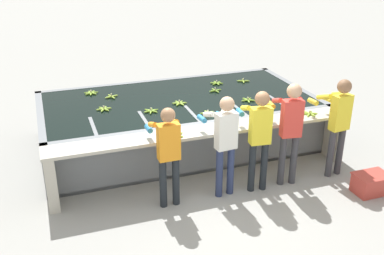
{
  "coord_description": "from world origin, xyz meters",
  "views": [
    {
      "loc": [
        -2.4,
        -5.91,
        3.8
      ],
      "look_at": [
        0.0,
        0.98,
        0.65
      ],
      "focal_mm": 42.0,
      "sensor_mm": 36.0,
      "label": 1
    }
  ],
  "objects_px": {
    "banana_bunch_floating_9": "(217,83)",
    "banana_bunch_ledge_0": "(310,114)",
    "banana_bunch_floating_0": "(91,93)",
    "banana_bunch_floating_2": "(104,109)",
    "worker_3": "(290,125)",
    "worker_1": "(225,137)",
    "crate": "(371,184)",
    "banana_bunch_floating_1": "(208,113)",
    "banana_bunch_floating_5": "(248,100)",
    "banana_bunch_floating_4": "(215,90)",
    "banana_bunch_floating_8": "(179,103)",
    "banana_bunch_ledge_1": "(176,135)",
    "knife_0": "(233,123)",
    "banana_bunch_floating_3": "(243,81)",
    "worker_4": "(338,119)",
    "worker_2": "(259,132)",
    "banana_bunch_floating_7": "(151,111)",
    "worker_0": "(168,148)",
    "banana_bunch_floating_6": "(111,96)"
  },
  "relations": [
    {
      "from": "banana_bunch_floating_1",
      "to": "crate",
      "type": "distance_m",
      "value": 2.89
    },
    {
      "from": "banana_bunch_floating_1",
      "to": "crate",
      "type": "bearing_deg",
      "value": -41.85
    },
    {
      "from": "worker_3",
      "to": "knife_0",
      "type": "xyz_separation_m",
      "value": [
        -0.71,
        0.59,
        -0.11
      ]
    },
    {
      "from": "banana_bunch_floating_8",
      "to": "banana_bunch_ledge_1",
      "type": "distance_m",
      "value": 1.43
    },
    {
      "from": "banana_bunch_ledge_1",
      "to": "banana_bunch_floating_1",
      "type": "bearing_deg",
      "value": 41.08
    },
    {
      "from": "banana_bunch_floating_2",
      "to": "crate",
      "type": "xyz_separation_m",
      "value": [
        3.74,
        -2.66,
        -0.78
      ]
    },
    {
      "from": "banana_bunch_floating_0",
      "to": "banana_bunch_floating_6",
      "type": "xyz_separation_m",
      "value": [
        0.34,
        -0.34,
        0.0
      ]
    },
    {
      "from": "banana_bunch_floating_3",
      "to": "crate",
      "type": "xyz_separation_m",
      "value": [
        0.69,
        -3.35,
        -0.78
      ]
    },
    {
      "from": "banana_bunch_floating_9",
      "to": "banana_bunch_ledge_0",
      "type": "bearing_deg",
      "value": -68.11
    },
    {
      "from": "worker_1",
      "to": "banana_bunch_ledge_0",
      "type": "xyz_separation_m",
      "value": [
        1.8,
        0.49,
        -0.03
      ]
    },
    {
      "from": "banana_bunch_floating_2",
      "to": "worker_2",
      "type": "bearing_deg",
      "value": -43.02
    },
    {
      "from": "banana_bunch_floating_5",
      "to": "banana_bunch_floating_1",
      "type": "bearing_deg",
      "value": -158.27
    },
    {
      "from": "banana_bunch_floating_0",
      "to": "banana_bunch_floating_2",
      "type": "height_order",
      "value": "same"
    },
    {
      "from": "banana_bunch_floating_9",
      "to": "banana_bunch_ledge_0",
      "type": "relative_size",
      "value": 1.0
    },
    {
      "from": "worker_2",
      "to": "crate",
      "type": "xyz_separation_m",
      "value": [
        1.66,
        -0.72,
        -0.84
      ]
    },
    {
      "from": "worker_0",
      "to": "knife_0",
      "type": "distance_m",
      "value": 1.41
    },
    {
      "from": "worker_2",
      "to": "knife_0",
      "type": "xyz_separation_m",
      "value": [
        -0.16,
        0.61,
        -0.07
      ]
    },
    {
      "from": "worker_2",
      "to": "banana_bunch_ledge_1",
      "type": "relative_size",
      "value": 6.02
    },
    {
      "from": "worker_4",
      "to": "banana_bunch_floating_8",
      "type": "xyz_separation_m",
      "value": [
        -2.17,
        1.77,
        -0.08
      ]
    },
    {
      "from": "worker_2",
      "to": "banana_bunch_floating_7",
      "type": "relative_size",
      "value": 5.92
    },
    {
      "from": "banana_bunch_floating_1",
      "to": "crate",
      "type": "height_order",
      "value": "banana_bunch_floating_1"
    },
    {
      "from": "worker_0",
      "to": "banana_bunch_floating_2",
      "type": "bearing_deg",
      "value": 108.24
    },
    {
      "from": "worker_0",
      "to": "banana_bunch_floating_4",
      "type": "bearing_deg",
      "value": 53.56
    },
    {
      "from": "worker_1",
      "to": "banana_bunch_floating_7",
      "type": "xyz_separation_m",
      "value": [
        -0.75,
        1.54,
        -0.04
      ]
    },
    {
      "from": "worker_1",
      "to": "banana_bunch_floating_4",
      "type": "relative_size",
      "value": 5.8
    },
    {
      "from": "banana_bunch_floating_3",
      "to": "worker_4",
      "type": "bearing_deg",
      "value": -79.67
    },
    {
      "from": "banana_bunch_floating_4",
      "to": "crate",
      "type": "distance_m",
      "value": 3.4
    },
    {
      "from": "worker_4",
      "to": "banana_bunch_floating_9",
      "type": "height_order",
      "value": "worker_4"
    },
    {
      "from": "banana_bunch_floating_7",
      "to": "banana_bunch_floating_9",
      "type": "bearing_deg",
      "value": 33.12
    },
    {
      "from": "banana_bunch_floating_2",
      "to": "banana_bunch_ledge_0",
      "type": "relative_size",
      "value": 1.0
    },
    {
      "from": "worker_3",
      "to": "banana_bunch_floating_6",
      "type": "bearing_deg",
      "value": 133.29
    },
    {
      "from": "banana_bunch_floating_1",
      "to": "crate",
      "type": "xyz_separation_m",
      "value": [
        2.07,
        -1.85,
        -0.78
      ]
    },
    {
      "from": "banana_bunch_ledge_1",
      "to": "crate",
      "type": "height_order",
      "value": "banana_bunch_ledge_1"
    },
    {
      "from": "banana_bunch_floating_7",
      "to": "banana_bunch_floating_8",
      "type": "bearing_deg",
      "value": 19.53
    },
    {
      "from": "banana_bunch_floating_3",
      "to": "banana_bunch_ledge_0",
      "type": "distance_m",
      "value": 2.12
    },
    {
      "from": "banana_bunch_floating_0",
      "to": "banana_bunch_floating_9",
      "type": "relative_size",
      "value": 1.0
    },
    {
      "from": "banana_bunch_ledge_0",
      "to": "banana_bunch_floating_3",
      "type": "bearing_deg",
      "value": 97.39
    },
    {
      "from": "worker_0",
      "to": "banana_bunch_floating_6",
      "type": "height_order",
      "value": "worker_0"
    },
    {
      "from": "worker_0",
      "to": "banana_bunch_floating_8",
      "type": "relative_size",
      "value": 5.6
    },
    {
      "from": "banana_bunch_floating_4",
      "to": "banana_bunch_ledge_0",
      "type": "xyz_separation_m",
      "value": [
        1.07,
        -1.71,
        0.0
      ]
    },
    {
      "from": "banana_bunch_ledge_0",
      "to": "banana_bunch_ledge_1",
      "type": "bearing_deg",
      "value": -177.95
    },
    {
      "from": "banana_bunch_floating_2",
      "to": "banana_bunch_floating_9",
      "type": "bearing_deg",
      "value": 16.67
    },
    {
      "from": "banana_bunch_floating_2",
      "to": "banana_bunch_floating_7",
      "type": "height_order",
      "value": "same"
    },
    {
      "from": "worker_2",
      "to": "banana_bunch_floating_0",
      "type": "distance_m",
      "value": 3.63
    },
    {
      "from": "knife_0",
      "to": "banana_bunch_ledge_1",
      "type": "bearing_deg",
      "value": -170.96
    },
    {
      "from": "worker_3",
      "to": "worker_1",
      "type": "bearing_deg",
      "value": 179.04
    },
    {
      "from": "banana_bunch_floating_2",
      "to": "banana_bunch_floating_3",
      "type": "bearing_deg",
      "value": 12.73
    },
    {
      "from": "worker_1",
      "to": "banana_bunch_floating_4",
      "type": "xyz_separation_m",
      "value": [
        0.73,
        2.2,
        -0.04
      ]
    },
    {
      "from": "banana_bunch_ledge_1",
      "to": "banana_bunch_floating_3",
      "type": "bearing_deg",
      "value": 45.11
    },
    {
      "from": "banana_bunch_floating_1",
      "to": "banana_bunch_floating_5",
      "type": "distance_m",
      "value": 1.03
    }
  ]
}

